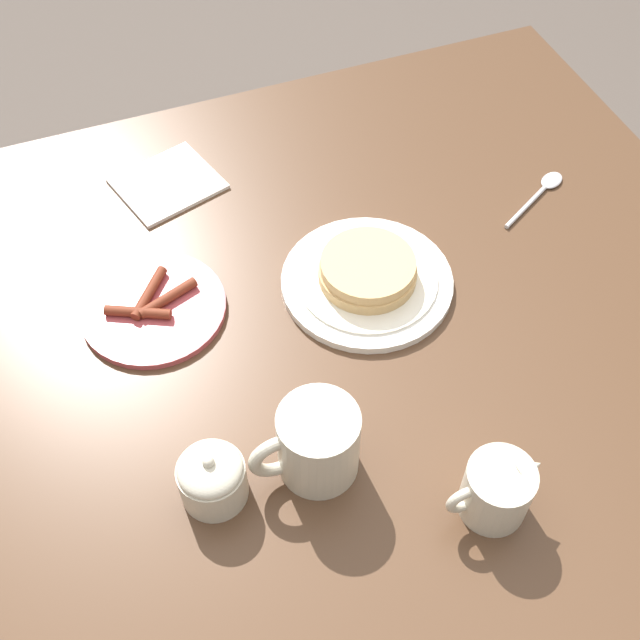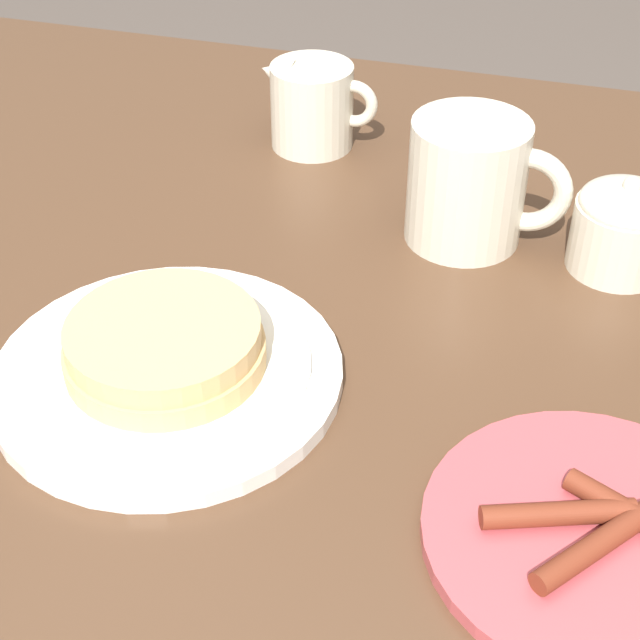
{
  "view_description": "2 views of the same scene",
  "coord_description": "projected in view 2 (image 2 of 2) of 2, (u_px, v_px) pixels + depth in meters",
  "views": [
    {
      "loc": [
        0.28,
        0.61,
        1.63
      ],
      "look_at": [
        0.05,
        0.01,
        0.81
      ],
      "focal_mm": 45.0,
      "sensor_mm": 36.0,
      "label": 1
    },
    {
      "loc": [
        0.2,
        -0.5,
        1.22
      ],
      "look_at": [
        0.05,
        0.01,
        0.81
      ],
      "focal_mm": 55.0,
      "sensor_mm": 36.0,
      "label": 2
    }
  ],
  "objects": [
    {
      "name": "side_plate_bacon",
      "position": [
        594.0,
        535.0,
        0.56
      ],
      "size": [
        0.2,
        0.2,
        0.02
      ],
      "color": "#B2474C",
      "rests_on": "dining_table"
    },
    {
      "name": "sugar_bowl",
      "position": [
        623.0,
        226.0,
        0.76
      ],
      "size": [
        0.08,
        0.08,
        0.08
      ],
      "color": "beige",
      "rests_on": "dining_table"
    },
    {
      "name": "dining_table",
      "position": [
        249.0,
        475.0,
        0.77
      ],
      "size": [
        1.15,
        1.04,
        0.78
      ],
      "color": "#4C3321",
      "rests_on": "ground_plane"
    },
    {
      "name": "pancake_plate",
      "position": [
        166.0,
        361.0,
        0.66
      ],
      "size": [
        0.24,
        0.24,
        0.05
      ],
      "color": "white",
      "rests_on": "dining_table"
    },
    {
      "name": "creamer_pitcher",
      "position": [
        311.0,
        104.0,
        0.91
      ],
      "size": [
        0.11,
        0.08,
        0.09
      ],
      "color": "beige",
      "rests_on": "dining_table"
    },
    {
      "name": "coffee_mug",
      "position": [
        471.0,
        181.0,
        0.78
      ],
      "size": [
        0.13,
        0.09,
        0.1
      ],
      "color": "beige",
      "rests_on": "dining_table"
    }
  ]
}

